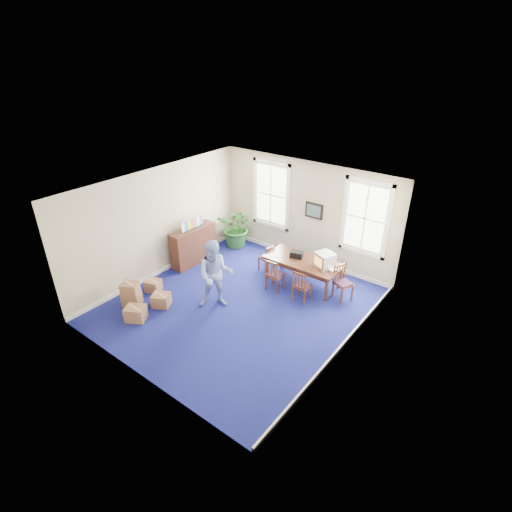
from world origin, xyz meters
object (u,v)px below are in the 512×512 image
Objects in this scene: credenza at (193,245)px; potted_plant at (238,228)px; chair_near_left at (275,274)px; crt_tv at (325,260)px; man at (215,275)px; cardboard_boxes at (138,294)px; conference_table at (302,272)px.

credenza is 1.75m from potted_plant.
potted_plant is (-2.56, 1.45, 0.21)m from chair_near_left.
man is (-1.86, -2.38, -0.02)m from crt_tv.
crt_tv reaches higher than chair_near_left.
crt_tv is 3.72m from potted_plant.
chair_near_left is 0.78× the size of cardboard_boxes.
chair_near_left is at bearing -29.51° from potted_plant.
conference_table reaches higher than cardboard_boxes.
potted_plant reaches higher than crt_tv.
potted_plant reaches higher than credenza.
man reaches higher than cardboard_boxes.
cardboard_boxes is at bearing 45.74° from chair_near_left.
chair_near_left is at bearing -120.95° from crt_tv.
chair_near_left is (-0.45, -0.74, 0.11)m from conference_table.
crt_tv is at bearing 11.31° from man.
man reaches higher than crt_tv.
chair_near_left reaches higher than conference_table.
man is 2.15m from cardboard_boxes.
chair_near_left is 3.74m from cardboard_boxes.
potted_plant is at bearing 92.17° from cardboard_boxes.
cardboard_boxes is at bearing -87.83° from potted_plant.
potted_plant is (0.37, 1.71, 0.08)m from credenza.
man is (-0.77, -1.59, 0.46)m from chair_near_left.
potted_plant is at bearing 79.29° from credenza.
credenza is at bearing 0.77° from chair_near_left.
cardboard_boxes is (-3.49, -3.65, -0.60)m from crt_tv.
crt_tv is at bearing -148.25° from chair_near_left.
chair_near_left is 0.51× the size of man.
conference_table is 3.11m from potted_plant.
cardboard_boxes is (-2.84, -3.60, -0.02)m from conference_table.
chair_near_left reaches higher than cardboard_boxes.
crt_tv is 3.02m from man.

